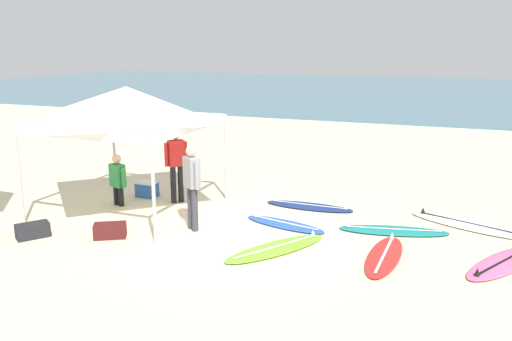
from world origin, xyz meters
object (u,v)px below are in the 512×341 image
Objects in this scene: canopy_tent at (127,103)px; surfboard_navy at (310,206)px; surfboard_lime at (276,248)px; gear_bag_by_pole at (33,230)px; surfboard_teal at (393,230)px; person_green at (118,178)px; cooler_box at (147,189)px; surfboard_white at (471,225)px; person_red at (176,161)px; gear_bag_near_tent at (110,231)px; surfboard_blue at (284,224)px; surfboard_pink at (504,263)px; person_grey at (192,182)px; surfboard_red at (384,256)px.

canopy_tent is 4.62m from surfboard_navy.
surfboard_lime is 4.70m from gear_bag_by_pole.
canopy_tent is 6.12m from surfboard_teal.
canopy_tent is 2.73× the size of person_green.
person_green is 0.98m from cooler_box.
gear_bag_by_pole is at bearing -156.17° from surfboard_teal.
surfboard_white is 3.42m from surfboard_navy.
person_red is 2.67m from gear_bag_near_tent.
surfboard_blue is at bearing 102.33° from surfboard_lime.
surfboard_pink is 0.83× the size of surfboard_white.
surfboard_blue is at bearing 0.65° from person_green.
surfboard_pink is 1.84× the size of person_green.
person_grey reaches higher than person_green.
surfboard_blue is 0.93× the size of surfboard_navy.
person_red and person_grey have the same top height.
gear_bag_by_pole is 1.20× the size of cooler_box.
gear_bag_near_tent is at bearing -142.08° from person_grey.
surfboard_red is 6.19m from cooler_box.
surfboard_white is at bearing 10.32° from person_green.
canopy_tent is 2.82m from gear_bag_near_tent.
surfboard_teal is 5.92m from cooler_box.
cooler_box is (0.50, 3.20, 0.06)m from gear_bag_by_pole.
person_grey is at bearing 179.03° from surfboard_red.
surfboard_teal is at bearing 11.21° from surfboard_blue.
person_grey reaches higher than surfboard_blue.
canopy_tent is 1.62× the size of surfboard_red.
cooler_box reaches higher than surfboard_lime.
gear_bag_by_pole is at bearing -110.53° from canopy_tent.
cooler_box reaches higher than gear_bag_by_pole.
surfboard_blue and surfboard_lime have the same top height.
surfboard_blue is 1.11× the size of person_grey.
surfboard_red is at bearing -49.21° from surfboard_navy.
gear_bag_near_tent reaches higher than surfboard_navy.
surfboard_pink is at bearing -25.66° from surfboard_teal.
surfboard_red is 3.07m from surfboard_navy.
surfboard_pink is 3.68× the size of gear_bag_by_pole.
gear_bag_near_tent is 1.49m from gear_bag_by_pole.
person_red reaches higher than surfboard_red.
person_red is at bearing 170.43° from surfboard_pink.
canopy_tent is 1.92× the size of person_grey.
surfboard_white is at bearing 26.38° from gear_bag_near_tent.
person_red is (-2.86, 0.66, 0.95)m from surfboard_blue.
surfboard_lime is at bearing -87.03° from surfboard_navy.
cooler_box is (-0.92, 0.14, -0.79)m from person_red.
surfboard_teal is 2.20m from surfboard_navy.
surfboard_teal is 5.08m from person_red.
surfboard_pink is 5.79m from person_grey.
person_red is at bearing -166.52° from surfboard_navy.
surfboard_blue is 4.10m from surfboard_pink.
surfboard_teal is 1.00× the size of surfboard_lime.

